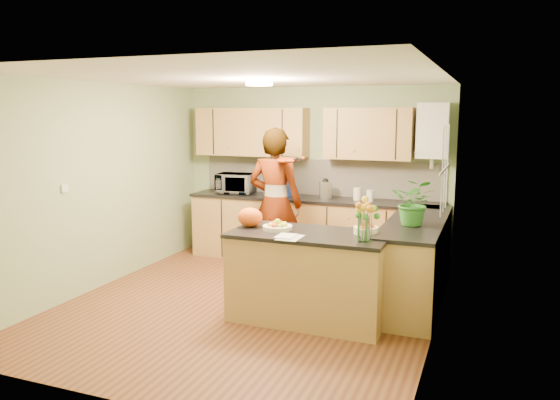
% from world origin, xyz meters
% --- Properties ---
extents(floor, '(4.50, 4.50, 0.00)m').
position_xyz_m(floor, '(0.00, 0.00, 0.00)').
color(floor, '#5B2D1A').
rests_on(floor, ground).
extents(ceiling, '(4.00, 4.50, 0.02)m').
position_xyz_m(ceiling, '(0.00, 0.00, 2.50)').
color(ceiling, white).
rests_on(ceiling, wall_back).
extents(wall_back, '(4.00, 0.02, 2.50)m').
position_xyz_m(wall_back, '(0.00, 2.25, 1.25)').
color(wall_back, '#90A878').
rests_on(wall_back, floor).
extents(wall_front, '(4.00, 0.02, 2.50)m').
position_xyz_m(wall_front, '(0.00, -2.25, 1.25)').
color(wall_front, '#90A878').
rests_on(wall_front, floor).
extents(wall_left, '(0.02, 4.50, 2.50)m').
position_xyz_m(wall_left, '(-2.00, 0.00, 1.25)').
color(wall_left, '#90A878').
rests_on(wall_left, floor).
extents(wall_right, '(0.02, 4.50, 2.50)m').
position_xyz_m(wall_right, '(2.00, 0.00, 1.25)').
color(wall_right, '#90A878').
rests_on(wall_right, floor).
extents(back_counter, '(3.64, 0.62, 0.94)m').
position_xyz_m(back_counter, '(0.10, 1.95, 0.47)').
color(back_counter, '#AA8044').
rests_on(back_counter, floor).
extents(right_counter, '(0.62, 2.24, 0.94)m').
position_xyz_m(right_counter, '(1.70, 0.85, 0.47)').
color(right_counter, '#AA8044').
rests_on(right_counter, floor).
extents(splashback, '(3.60, 0.02, 0.52)m').
position_xyz_m(splashback, '(0.10, 2.23, 1.20)').
color(splashback, beige).
rests_on(splashback, back_counter).
extents(upper_cabinets, '(3.20, 0.34, 0.70)m').
position_xyz_m(upper_cabinets, '(-0.18, 2.08, 1.85)').
color(upper_cabinets, '#AA8044').
rests_on(upper_cabinets, wall_back).
extents(boiler, '(0.40, 0.30, 0.86)m').
position_xyz_m(boiler, '(1.70, 2.09, 1.90)').
color(boiler, silver).
rests_on(boiler, wall_back).
extents(window_right, '(0.01, 1.30, 1.05)m').
position_xyz_m(window_right, '(1.99, 0.60, 1.55)').
color(window_right, silver).
rests_on(window_right, wall_right).
extents(light_switch, '(0.02, 0.09, 0.09)m').
position_xyz_m(light_switch, '(-1.99, -0.60, 1.30)').
color(light_switch, silver).
rests_on(light_switch, wall_left).
extents(ceiling_lamp, '(0.30, 0.30, 0.07)m').
position_xyz_m(ceiling_lamp, '(0.00, 0.30, 2.46)').
color(ceiling_lamp, '#FFEABF').
rests_on(ceiling_lamp, ceiling).
extents(peninsula_island, '(1.61, 0.83, 0.92)m').
position_xyz_m(peninsula_island, '(0.75, -0.16, 0.46)').
color(peninsula_island, '#AA8044').
rests_on(peninsula_island, floor).
extents(fruit_dish, '(0.31, 0.31, 0.11)m').
position_xyz_m(fruit_dish, '(0.40, -0.16, 0.97)').
color(fruit_dish, '#F7E9C6').
rests_on(fruit_dish, peninsula_island).
extents(orange_bowl, '(0.25, 0.25, 0.14)m').
position_xyz_m(orange_bowl, '(1.30, -0.01, 0.99)').
color(orange_bowl, '#F7E9C6').
rests_on(orange_bowl, peninsula_island).
extents(flower_vase, '(0.28, 0.28, 0.52)m').
position_xyz_m(flower_vase, '(1.35, -0.34, 1.27)').
color(flower_vase, silver).
rests_on(flower_vase, peninsula_island).
extents(orange_bag, '(0.33, 0.30, 0.21)m').
position_xyz_m(orange_bag, '(0.06, -0.11, 1.03)').
color(orange_bag, '#EE5613').
rests_on(orange_bag, peninsula_island).
extents(papers, '(0.22, 0.30, 0.01)m').
position_xyz_m(papers, '(0.65, -0.46, 0.93)').
color(papers, silver).
rests_on(papers, peninsula_island).
extents(violinist, '(0.71, 0.47, 1.95)m').
position_xyz_m(violinist, '(-0.12, 1.06, 0.98)').
color(violinist, '#E6A48D').
rests_on(violinist, floor).
extents(violin, '(0.60, 0.52, 0.15)m').
position_xyz_m(violin, '(0.08, 0.84, 1.56)').
color(violin, '#4A0A04').
rests_on(violin, violinist).
extents(microwave, '(0.57, 0.41, 0.30)m').
position_xyz_m(microwave, '(-1.11, 1.94, 1.09)').
color(microwave, silver).
rests_on(microwave, back_counter).
extents(blue_box, '(0.33, 0.29, 0.22)m').
position_xyz_m(blue_box, '(-0.39, 1.96, 1.05)').
color(blue_box, navy).
rests_on(blue_box, back_counter).
extents(kettle, '(0.18, 0.18, 0.33)m').
position_xyz_m(kettle, '(0.29, 1.94, 1.08)').
color(kettle, silver).
rests_on(kettle, back_counter).
extents(jar_cream, '(0.15, 0.15, 0.17)m').
position_xyz_m(jar_cream, '(0.74, 1.97, 1.03)').
color(jar_cream, '#F7E9C6').
rests_on(jar_cream, back_counter).
extents(jar_white, '(0.12, 0.12, 0.16)m').
position_xyz_m(jar_white, '(0.93, 1.91, 1.02)').
color(jar_white, silver).
rests_on(jar_white, back_counter).
extents(potted_plant, '(0.49, 0.43, 0.51)m').
position_xyz_m(potted_plant, '(1.70, 0.51, 1.19)').
color(potted_plant, '#2F7928').
rests_on(potted_plant, right_counter).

